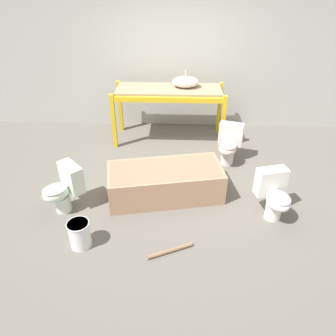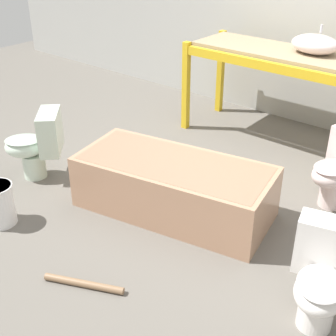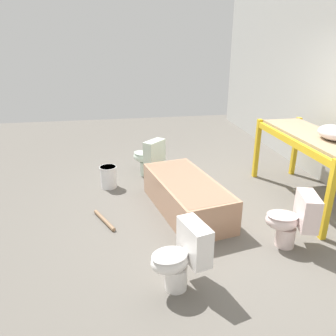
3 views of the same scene
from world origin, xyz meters
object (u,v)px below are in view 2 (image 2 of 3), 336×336
Objects in this scene: toilet_far at (323,276)px; toilet_near at (37,143)px; bathtub_main at (174,183)px; sink_basin at (315,44)px.

toilet_near is at bearing 164.55° from toilet_far.
bathtub_main is 2.64× the size of toilet_near.
toilet_near is at bearing -176.28° from bathtub_main.
sink_basin is 2.85m from toilet_near.
toilet_near reaches higher than bathtub_main.
bathtub_main is (-0.27, -1.86, -0.84)m from sink_basin.
bathtub_main is 2.64× the size of toilet_far.
toilet_far is at bearing -25.87° from bathtub_main.
bathtub_main is at bearing 60.60° from toilet_near.
sink_basin is 2.06m from bathtub_main.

